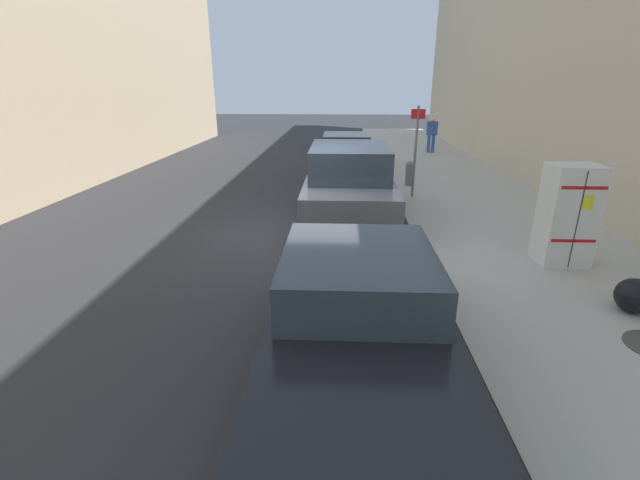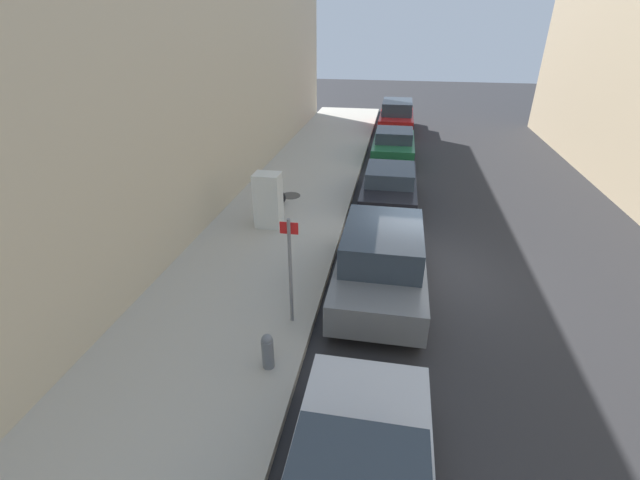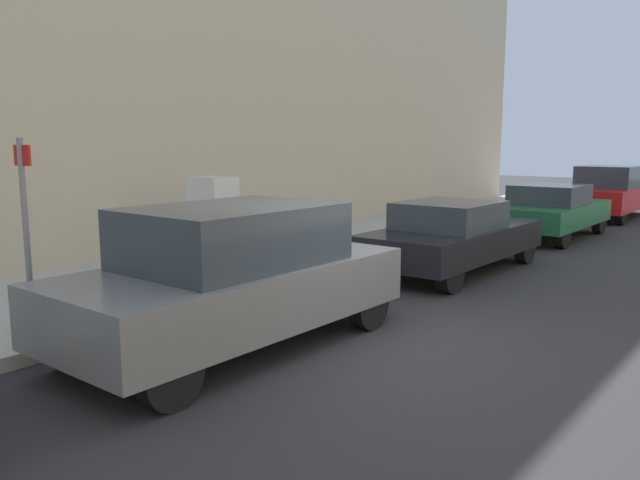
% 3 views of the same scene
% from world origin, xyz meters
% --- Properties ---
extents(ground_plane, '(80.00, 80.00, 0.00)m').
position_xyz_m(ground_plane, '(0.00, 0.00, 0.00)').
color(ground_plane, '#28282B').
extents(sidewalk_slab, '(4.13, 44.00, 0.17)m').
position_xyz_m(sidewalk_slab, '(-4.45, 0.00, 0.09)').
color(sidewalk_slab, '#B2ADA0').
rests_on(sidewalk_slab, ground).
extents(building_facade_near, '(1.91, 39.60, 9.60)m').
position_xyz_m(building_facade_near, '(-7.47, 0.00, 4.80)').
color(building_facade_near, beige).
rests_on(building_facade_near, ground).
extents(discarded_refrigerator, '(0.78, 0.64, 1.67)m').
position_xyz_m(discarded_refrigerator, '(-4.63, 1.78, 1.01)').
color(discarded_refrigerator, silver).
rests_on(discarded_refrigerator, sidewalk_slab).
extents(manhole_cover, '(0.70, 0.70, 0.02)m').
position_xyz_m(manhole_cover, '(-4.58, 4.32, 0.18)').
color(manhole_cover, '#47443F').
rests_on(manhole_cover, sidewalk_slab).
extents(street_sign_post, '(0.36, 0.07, 2.36)m').
position_xyz_m(street_sign_post, '(-2.84, -2.70, 1.50)').
color(street_sign_post, slate).
rests_on(street_sign_post, sidewalk_slab).
extents(trash_bag, '(0.47, 0.47, 0.47)m').
position_xyz_m(trash_bag, '(-4.78, 3.49, 0.41)').
color(trash_bag, black).
rests_on(trash_bag, sidewalk_slab).
extents(parked_suv_gray, '(1.98, 4.46, 1.74)m').
position_xyz_m(parked_suv_gray, '(-1.08, -1.08, 0.89)').
color(parked_suv_gray, slate).
rests_on(parked_suv_gray, ground).
extents(parked_sedan_dark, '(1.83, 4.49, 1.37)m').
position_xyz_m(parked_sedan_dark, '(-1.08, 4.68, 0.71)').
color(parked_sedan_dark, black).
rests_on(parked_sedan_dark, ground).
extents(parked_sedan_green, '(1.86, 4.32, 1.41)m').
position_xyz_m(parked_sedan_green, '(-1.08, 10.25, 0.73)').
color(parked_sedan_green, '#1E6038').
rests_on(parked_sedan_green, ground).
extents(parked_suv_red, '(1.89, 4.88, 1.73)m').
position_xyz_m(parked_suv_red, '(-1.08, 16.04, 0.88)').
color(parked_suv_red, red).
rests_on(parked_suv_red, ground).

